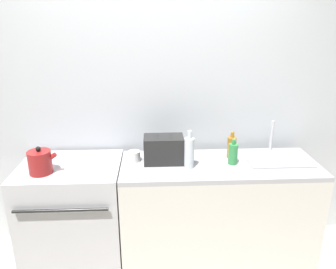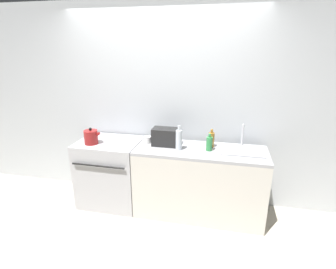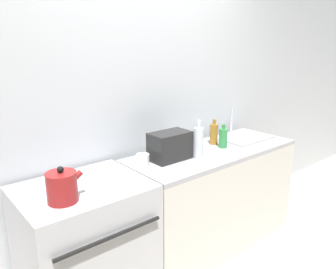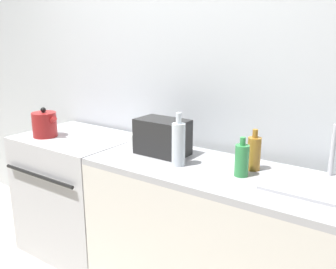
# 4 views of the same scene
# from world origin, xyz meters

# --- Properties ---
(wall_back) EXTENTS (8.00, 0.05, 2.60)m
(wall_back) POSITION_xyz_m (0.00, 0.68, 1.30)
(wall_back) COLOR silver
(wall_back) RESTS_ON ground_plane
(stove) EXTENTS (0.79, 0.67, 0.88)m
(stove) POSITION_xyz_m (-0.63, 0.31, 0.45)
(stove) COLOR #B7B7BC
(stove) RESTS_ON ground_plane
(counter_block) EXTENTS (1.57, 0.59, 0.88)m
(counter_block) POSITION_xyz_m (0.56, 0.29, 0.44)
(counter_block) COLOR silver
(counter_block) RESTS_ON ground_plane
(kettle) EXTENTS (0.21, 0.17, 0.21)m
(kettle) POSITION_xyz_m (-0.80, 0.19, 0.97)
(kettle) COLOR maroon
(kettle) RESTS_ON stove
(toaster) EXTENTS (0.31, 0.19, 0.22)m
(toaster) POSITION_xyz_m (0.11, 0.34, 0.99)
(toaster) COLOR black
(toaster) RESTS_ON counter_block
(sink_tray) EXTENTS (0.50, 0.38, 0.28)m
(sink_tray) POSITION_xyz_m (1.04, 0.37, 0.90)
(sink_tray) COLOR #B7B7BC
(sink_tray) RESTS_ON counter_block
(bottle_amber) EXTENTS (0.07, 0.07, 0.22)m
(bottle_amber) POSITION_xyz_m (0.67, 0.40, 0.98)
(bottle_amber) COLOR #9E6B23
(bottle_amber) RESTS_ON counter_block
(bottle_green) EXTENTS (0.07, 0.07, 0.21)m
(bottle_green) POSITION_xyz_m (0.66, 0.28, 0.97)
(bottle_green) COLOR #338C47
(bottle_green) RESTS_ON counter_block
(bottle_clear) EXTENTS (0.07, 0.07, 0.30)m
(bottle_clear) POSITION_xyz_m (0.30, 0.23, 1.01)
(bottle_clear) COLOR silver
(bottle_clear) RESTS_ON counter_block
(cup_white) EXTENTS (0.10, 0.10, 0.08)m
(cup_white) POSITION_xyz_m (-0.12, 0.37, 0.92)
(cup_white) COLOR white
(cup_white) RESTS_ON counter_block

